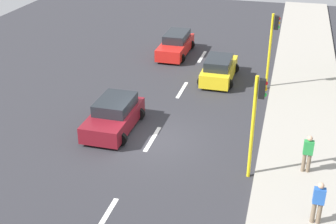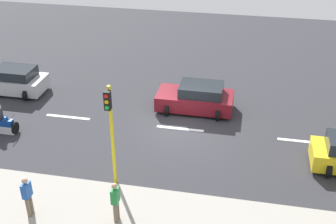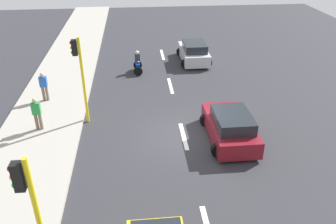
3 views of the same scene
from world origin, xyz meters
The scene contains 12 objects.
ground_plane centered at (0.00, 0.00, -0.05)m, with size 40.00×60.00×0.10m, color #2D2D33.
sidewalk centered at (7.00, 0.00, 0.07)m, with size 4.00×60.00×0.15m, color #9E998E.
lane_stripe_far_north centered at (0.00, -12.00, 0.01)m, with size 0.20×2.40×0.01m, color white.
lane_stripe_north centered at (0.00, -6.00, 0.01)m, with size 0.20×2.40×0.01m, color white.
lane_stripe_mid centered at (0.00, 0.00, 0.01)m, with size 0.20×2.40×0.01m, color white.
car_maroon centered at (-2.12, 0.50, 0.71)m, with size 2.34×4.06×1.52m.
car_silver centered at (-2.20, -10.25, 0.71)m, with size 2.26×3.93×1.52m.
motorcycle centered at (2.00, -8.53, 0.64)m, with size 0.60×1.30×1.53m.
pedestrian_near_signal centered at (7.37, -4.41, 1.06)m, with size 0.40×0.24×1.69m.
pedestrian_by_tree centered at (7.02, -1.15, 1.06)m, with size 0.40×0.24×1.69m.
traffic_light_corner centered at (4.85, 7.53, 2.93)m, with size 0.49×0.24×4.50m.
traffic_light_midblock centered at (4.85, -1.92, 2.93)m, with size 0.49×0.24×4.50m.
Camera 3 is at (2.19, 14.11, 9.08)m, focal length 37.10 mm.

